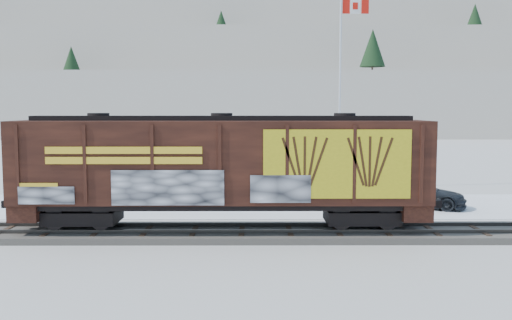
{
  "coord_description": "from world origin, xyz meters",
  "views": [
    {
      "loc": [
        -1.5,
        -23.78,
        5.4
      ],
      "look_at": [
        -1.39,
        3.0,
        2.97
      ],
      "focal_mm": 40.0,
      "sensor_mm": 36.0,
      "label": 1
    }
  ],
  "objects_px": {
    "hopper_railcar": "(222,165)",
    "flagpole": "(341,117)",
    "car_white": "(334,194)",
    "car_silver": "(79,192)",
    "car_dark": "(416,193)"
  },
  "relations": [
    {
      "from": "flagpole",
      "to": "car_white",
      "type": "xyz_separation_m",
      "value": [
        -1.49,
        -7.76,
        -4.09
      ]
    },
    {
      "from": "car_white",
      "to": "car_dark",
      "type": "xyz_separation_m",
      "value": [
        4.49,
        0.14,
        0.03
      ]
    },
    {
      "from": "flagpole",
      "to": "car_silver",
      "type": "xyz_separation_m",
      "value": [
        -15.67,
        -6.61,
        -4.1
      ]
    },
    {
      "from": "flagpole",
      "to": "car_dark",
      "type": "relative_size",
      "value": 2.47
    },
    {
      "from": "hopper_railcar",
      "to": "car_dark",
      "type": "height_order",
      "value": "hopper_railcar"
    },
    {
      "from": "flagpole",
      "to": "car_dark",
      "type": "distance_m",
      "value": 9.14
    },
    {
      "from": "hopper_railcar",
      "to": "flagpole",
      "type": "bearing_deg",
      "value": 63.63
    },
    {
      "from": "car_white",
      "to": "car_dark",
      "type": "height_order",
      "value": "car_dark"
    },
    {
      "from": "car_dark",
      "to": "car_silver",
      "type": "bearing_deg",
      "value": 107.99
    },
    {
      "from": "flagpole",
      "to": "car_dark",
      "type": "bearing_deg",
      "value": -68.51
    },
    {
      "from": "car_silver",
      "to": "car_dark",
      "type": "height_order",
      "value": "car_dark"
    },
    {
      "from": "car_silver",
      "to": "car_dark",
      "type": "relative_size",
      "value": 0.81
    },
    {
      "from": "car_white",
      "to": "car_dark",
      "type": "distance_m",
      "value": 4.49
    },
    {
      "from": "flagpole",
      "to": "hopper_railcar",
      "type": "bearing_deg",
      "value": -116.37
    },
    {
      "from": "car_white",
      "to": "car_silver",
      "type": "bearing_deg",
      "value": 79.7
    }
  ]
}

